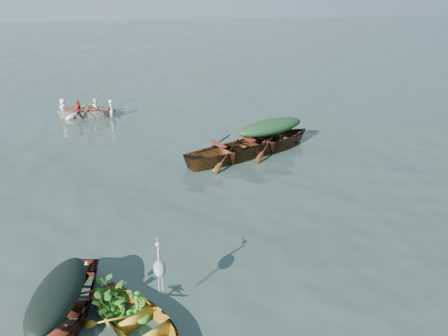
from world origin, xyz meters
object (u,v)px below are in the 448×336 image
(yellow_dinghy, at_px, (140,331))
(green_tarp_boat, at_px, (270,150))
(open_wooden_boat, at_px, (232,160))
(dark_covered_boat, at_px, (63,323))
(rowed_boat, at_px, (88,117))
(heron, at_px, (160,275))

(yellow_dinghy, xyz_separation_m, green_tarp_boat, (4.75, 8.05, 0.00))
(yellow_dinghy, bearing_deg, open_wooden_boat, 31.02)
(dark_covered_boat, distance_m, rowed_boat, 13.33)
(dark_covered_boat, height_order, open_wooden_boat, open_wooden_boat)
(green_tarp_boat, bearing_deg, dark_covered_boat, 117.33)
(yellow_dinghy, relative_size, open_wooden_boat, 0.61)
(open_wooden_boat, distance_m, heron, 7.60)
(open_wooden_boat, relative_size, heron, 5.14)
(green_tarp_boat, bearing_deg, heron, 126.57)
(green_tarp_boat, height_order, heron, heron)
(rowed_boat, bearing_deg, yellow_dinghy, -163.14)
(yellow_dinghy, bearing_deg, heron, 5.19)
(yellow_dinghy, distance_m, dark_covered_boat, 1.39)
(green_tarp_boat, distance_m, heron, 8.86)
(open_wooden_boat, relative_size, rowed_boat, 1.33)
(dark_covered_boat, distance_m, open_wooden_boat, 8.28)
(heron, bearing_deg, green_tarp_boat, 25.31)
(dark_covered_boat, height_order, heron, heron)
(green_tarp_boat, xyz_separation_m, rowed_boat, (-6.73, 5.71, 0.00))
(open_wooden_boat, xyz_separation_m, heron, (-2.81, -7.01, 0.84))
(dark_covered_boat, bearing_deg, green_tarp_boat, 63.04)
(yellow_dinghy, relative_size, heron, 3.15)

